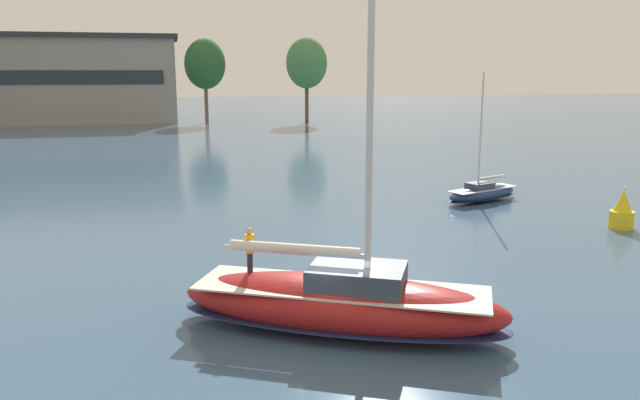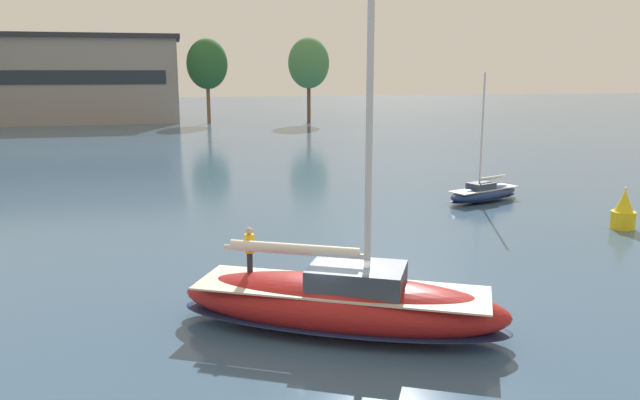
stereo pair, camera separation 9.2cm
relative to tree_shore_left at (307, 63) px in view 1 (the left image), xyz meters
The scene contains 7 objects.
ground_plane 87.25m from the tree_shore_left, 101.32° to the right, with size 400.00×400.00×0.00m, color #385675.
waterfront_building 42.00m from the tree_shore_left, 166.25° to the left, with size 39.93×15.60×14.53m.
tree_shore_left is the anchor object (origin of this frame).
tree_shore_center 16.82m from the tree_shore_left, 169.70° to the left, with size 6.74×6.74×13.87m.
sailboat_main 87.14m from the tree_shore_left, 101.31° to the right, with size 11.32×7.83×15.28m.
sailboat_moored_mid_channel 67.32m from the tree_shore_left, 91.94° to the right, with size 6.34×3.88×8.46m.
channel_buoy 75.70m from the tree_shore_left, 88.70° to the right, with size 1.29×1.29×2.31m.
Camera 1 is at (-5.16, -18.92, 8.50)m, focal length 35.00 mm.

